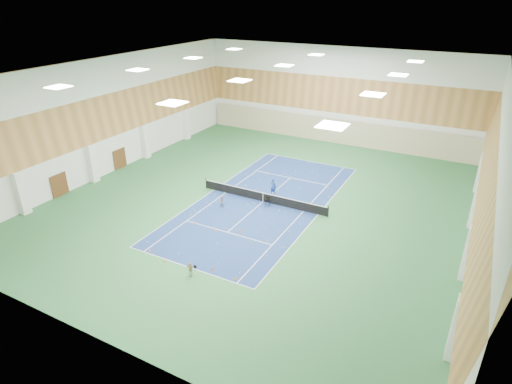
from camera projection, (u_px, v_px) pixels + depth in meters
ground at (263, 202)px, 40.25m from camera, size 40.00×40.00×0.00m
room_shell at (263, 141)px, 37.69m from camera, size 36.00×40.00×12.00m
wood_cladding at (264, 119)px, 36.83m from camera, size 36.00×40.00×8.00m
ceiling_light_grid at (264, 72)px, 35.15m from camera, size 21.40×25.40×0.06m
court_surface at (263, 202)px, 40.25m from camera, size 10.97×23.77×0.01m
tennis_balls_scatter at (263, 201)px, 40.23m from camera, size 10.57×22.77×0.07m
tennis_net at (263, 196)px, 40.02m from camera, size 12.80×0.10×1.10m
back_curtain at (333, 130)px, 55.31m from camera, size 35.40×0.16×3.20m
door_left_a at (59, 185)px, 41.04m from camera, size 0.08×1.80×2.20m
door_left_b at (120, 159)px, 47.42m from camera, size 0.08×1.80×2.20m
coach at (273, 186)px, 41.24m from camera, size 0.69×0.50×1.77m
child_court at (222, 202)px, 38.90m from camera, size 0.72×0.71×1.17m
child_apron at (190, 269)px, 29.61m from camera, size 0.68×0.45×1.08m
ball_cart at (268, 202)px, 39.27m from camera, size 0.60×0.60×0.81m
cone_svc_a at (196, 222)px, 36.45m from camera, size 0.18×0.18×0.20m
cone_svc_b at (215, 229)px, 35.37m from camera, size 0.21×0.21×0.23m
cone_svc_c at (240, 231)px, 35.11m from camera, size 0.21×0.21×0.23m
cone_svc_d at (267, 240)px, 33.88m from camera, size 0.17×0.17×0.19m
cone_base_a at (150, 250)px, 32.58m from camera, size 0.17×0.17×0.19m
cone_base_b at (165, 261)px, 31.30m from camera, size 0.18×0.18×0.20m
cone_base_c at (212, 269)px, 30.36m from camera, size 0.19×0.19×0.21m
cone_base_d at (236, 278)px, 29.39m from camera, size 0.21×0.21×0.24m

